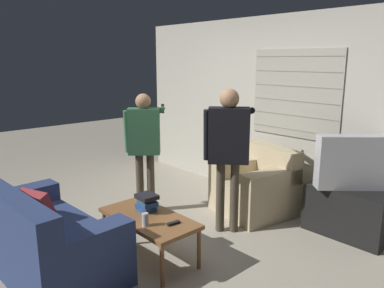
{
  "coord_description": "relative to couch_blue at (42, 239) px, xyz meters",
  "views": [
    {
      "loc": [
        3.08,
        -2.34,
        1.96
      ],
      "look_at": [
        -0.05,
        0.55,
        1.0
      ],
      "focal_mm": 35.0,
      "sensor_mm": 36.0,
      "label": 1
    }
  ],
  "objects": [
    {
      "name": "book_stack",
      "position": [
        0.36,
        0.94,
        0.22
      ],
      "size": [
        0.23,
        0.2,
        0.18
      ],
      "color": "#284C89",
      "rests_on": "coffee_table"
    },
    {
      "name": "person_left_standing",
      "position": [
        -0.53,
        1.57,
        0.66
      ],
      "size": [
        0.51,
        0.77,
        1.55
      ],
      "rotation": [
        0.0,
        0.0,
        0.86
      ],
      "color": "#4C4233",
      "rests_on": "ground_plane"
    },
    {
      "name": "spare_remote",
      "position": [
        0.8,
        0.94,
        0.14
      ],
      "size": [
        0.06,
        0.13,
        0.02
      ],
      "rotation": [
        0.0,
        0.0,
        -0.13
      ],
      "color": "black",
      "rests_on": "coffee_table"
    },
    {
      "name": "wall_back",
      "position": [
        0.26,
        3.21,
        0.96
      ],
      "size": [
        5.2,
        0.08,
        2.55
      ],
      "color": "#BCB7A8",
      "rests_on": "ground_plane"
    },
    {
      "name": "ground_plane",
      "position": [
        0.24,
        1.18,
        -0.32
      ],
      "size": [
        16.0,
        16.0,
        0.0
      ],
      "primitive_type": "plane",
      "color": "#B2A893"
    },
    {
      "name": "soda_can",
      "position": [
        0.64,
        0.72,
        0.19
      ],
      "size": [
        0.07,
        0.07,
        0.13
      ],
      "color": "silver",
      "rests_on": "coffee_table"
    },
    {
      "name": "armchair_beige",
      "position": [
        0.49,
        2.6,
        0.02
      ],
      "size": [
        1.04,
        0.99,
        0.85
      ],
      "rotation": [
        0.0,
        0.0,
        2.93
      ],
      "color": "#C6B289",
      "rests_on": "ground_plane"
    },
    {
      "name": "tv",
      "position": [
        1.61,
        2.85,
        0.54
      ],
      "size": [
        0.69,
        0.71,
        0.6
      ],
      "rotation": [
        0.0,
        0.0,
        3.95
      ],
      "color": "#B2B2B7",
      "rests_on": "tv_stand"
    },
    {
      "name": "tv_stand",
      "position": [
        1.61,
        2.84,
        -0.04
      ],
      "size": [
        0.89,
        0.48,
        0.56
      ],
      "color": "black",
      "rests_on": "ground_plane"
    },
    {
      "name": "person_right_standing",
      "position": [
        0.6,
        1.91,
        0.74
      ],
      "size": [
        0.52,
        0.85,
        1.65
      ],
      "rotation": [
        0.0,
        0.0,
        0.75
      ],
      "color": "#4C4233",
      "rests_on": "ground_plane"
    },
    {
      "name": "coffee_table",
      "position": [
        0.49,
        0.88,
        0.08
      ],
      "size": [
        1.06,
        0.53,
        0.44
      ],
      "color": "brown",
      "rests_on": "ground_plane"
    },
    {
      "name": "couch_blue",
      "position": [
        0.0,
        0.0,
        0.0
      ],
      "size": [
        1.68,
        0.91,
        0.85
      ],
      "rotation": [
        0.0,
        0.0,
        0.04
      ],
      "color": "navy",
      "rests_on": "ground_plane"
    }
  ]
}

